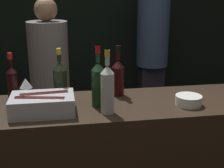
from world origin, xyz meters
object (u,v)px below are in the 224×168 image
object	(u,v)px
rose_wine_bottle	(107,88)
person_in_hoodie	(50,76)
bowl_white	(189,100)
person_blond_tee	(152,50)
red_wine_bottle_burgundy	(98,83)
red_wine_bottle_black_foil	(118,76)
champagne_bottle	(60,80)
wine_glass	(26,84)
red_wine_bottle_tall	(12,81)
ice_bin_with_bottles	(43,103)

from	to	relation	value
rose_wine_bottle	person_in_hoodie	distance (m)	1.36
bowl_white	person_blond_tee	world-z (taller)	person_blond_tee
red_wine_bottle_burgundy	person_blond_tee	size ratio (longest dim) A/B	0.20
red_wine_bottle_burgundy	person_blond_tee	xyz separation A→B (m)	(0.80, 1.57, -0.12)
red_wine_bottle_black_foil	bowl_white	bearing A→B (deg)	-33.52
champagne_bottle	rose_wine_bottle	bearing A→B (deg)	-46.58
red_wine_bottle_black_foil	person_blond_tee	xyz separation A→B (m)	(0.65, 1.38, -0.10)
red_wine_bottle_burgundy	person_in_hoodie	size ratio (longest dim) A/B	0.23
wine_glass	red_wine_bottle_tall	xyz separation A→B (m)	(-0.09, 0.04, 0.01)
red_wine_bottle_tall	champagne_bottle	bearing A→B (deg)	-7.91
ice_bin_with_bottles	champagne_bottle	xyz separation A→B (m)	(0.11, 0.22, 0.07)
bowl_white	wine_glass	world-z (taller)	wine_glass
bowl_white	wine_glass	size ratio (longest dim) A/B	1.07
red_wine_bottle_burgundy	red_wine_bottle_tall	bearing A→B (deg)	159.05
person_in_hoodie	person_blond_tee	world-z (taller)	person_blond_tee
ice_bin_with_bottles	red_wine_bottle_burgundy	xyz separation A→B (m)	(0.33, 0.06, 0.09)
bowl_white	champagne_bottle	distance (m)	0.82
red_wine_bottle_black_foil	person_blond_tee	size ratio (longest dim) A/B	0.18
wine_glass	person_blond_tee	bearing A→B (deg)	48.46
wine_glass	red_wine_bottle_tall	bearing A→B (deg)	154.43
wine_glass	person_in_hoodie	xyz separation A→B (m)	(0.11, 1.00, -0.22)
red_wine_bottle_burgundy	red_wine_bottle_tall	distance (m)	0.57
bowl_white	red_wine_bottle_tall	xyz separation A→B (m)	(-1.08, 0.28, 0.09)
red_wine_bottle_burgundy	red_wine_bottle_tall	size ratio (longest dim) A/B	1.21
bowl_white	person_blond_tee	distance (m)	1.66
ice_bin_with_bottles	champagne_bottle	world-z (taller)	champagne_bottle
champagne_bottle	red_wine_bottle_tall	distance (m)	0.31
champagne_bottle	person_in_hoodie	bearing A→B (deg)	95.96
red_wine_bottle_burgundy	champagne_bottle	bearing A→B (deg)	144.61
red_wine_bottle_tall	red_wine_bottle_black_foil	bearing A→B (deg)	-1.16
bowl_white	person_blond_tee	bearing A→B (deg)	81.22
red_wine_bottle_burgundy	red_wine_bottle_tall	xyz separation A→B (m)	(-0.53, 0.20, -0.02)
ice_bin_with_bottles	bowl_white	distance (m)	0.88
bowl_white	red_wine_bottle_burgundy	size ratio (longest dim) A/B	0.44
ice_bin_with_bottles	person_blond_tee	bearing A→B (deg)	54.99
champagne_bottle	person_blond_tee	size ratio (longest dim) A/B	0.18
ice_bin_with_bottles	red_wine_bottle_black_foil	distance (m)	0.55
champagne_bottle	bowl_white	bearing A→B (deg)	-16.75
red_wine_bottle_black_foil	person_blond_tee	distance (m)	1.53
bowl_white	wine_glass	bearing A→B (deg)	166.73
red_wine_bottle_black_foil	champagne_bottle	bearing A→B (deg)	-175.77
ice_bin_with_bottles	champagne_bottle	size ratio (longest dim) A/B	1.07
wine_glass	champagne_bottle	bearing A→B (deg)	-0.05
bowl_white	red_wine_bottle_black_foil	distance (m)	0.49
rose_wine_bottle	person_in_hoodie	world-z (taller)	person_in_hoodie
red_wine_bottle_tall	person_in_hoodie	world-z (taller)	person_in_hoodie
rose_wine_bottle	red_wine_bottle_tall	distance (m)	0.65
champagne_bottle	red_wine_bottle_tall	world-z (taller)	champagne_bottle
wine_glass	person_blond_tee	size ratio (longest dim) A/B	0.08
ice_bin_with_bottles	person_blond_tee	size ratio (longest dim) A/B	0.20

